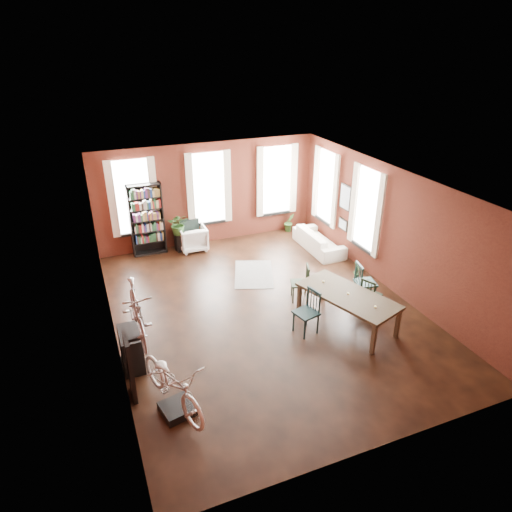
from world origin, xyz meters
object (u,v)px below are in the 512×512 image
dining_chair_d (365,283)px  bicycle_floor (170,361)px  console_table (131,349)px  plant_stand (180,243)px  bookshelf (147,220)px  dining_table (346,309)px  white_armchair (193,237)px  dining_chair_c (371,295)px  dining_chair_b (300,283)px  dining_chair_a (306,313)px  cream_sofa (319,237)px  bike_trainer (177,409)px

dining_chair_d → bicycle_floor: 5.68m
console_table → bicycle_floor: size_ratio=0.41×
console_table → plant_stand: 5.48m
bookshelf → bicycle_floor: bookshelf is taller
dining_table → bicycle_floor: 4.55m
dining_table → white_armchair: 5.76m
dining_chair_c → white_armchair: bearing=7.5°
dining_chair_b → dining_chair_c: bearing=70.1°
dining_chair_a → dining_chair_c: size_ratio=1.14×
cream_sofa → bike_trainer: bearing=131.9°
dining_chair_a → dining_table: bearing=74.1°
dining_table → white_armchair: (-2.23, 5.31, 0.02)m
dining_chair_a → console_table: bearing=-107.4°
dining_chair_b → white_armchair: 4.30m
dining_chair_c → bookshelf: size_ratio=0.41×
bike_trainer → plant_stand: (1.65, 6.64, 0.19)m
white_armchair → console_table: 5.60m
dining_chair_c → dining_chair_d: size_ratio=0.88×
white_armchair → cream_sofa: white_armchair is taller
dining_table → dining_chair_b: (-0.51, 1.37, 0.08)m
dining_chair_d → bike_trainer: 5.64m
plant_stand → bookshelf: bearing=168.8°
dining_chair_c → bike_trainer: (-5.11, -1.52, -0.38)m
dining_chair_d → bicycle_floor: (-5.29, -1.97, 0.61)m
dining_chair_c → console_table: dining_chair_c is taller
plant_stand → dining_chair_d: bearing=-52.1°
dining_chair_c → dining_chair_d: dining_chair_d is taller
white_armchair → plant_stand: white_armchair is taller
dining_chair_b → dining_chair_c: (1.34, -1.12, -0.02)m
dining_chair_b → bicycle_floor: bicycle_floor is taller
console_table → bicycle_floor: (0.51, -1.59, 0.73)m
bike_trainer → plant_stand: plant_stand is taller
bookshelf → bike_trainer: size_ratio=4.04×
dining_table → console_table: console_table is taller
dining_chair_a → dining_chair_b: bearing=145.7°
dining_table → dining_chair_a: bearing=158.1°
dining_chair_d → cream_sofa: dining_chair_d is taller
dining_chair_a → bookshelf: (-2.51, 5.49, 0.58)m
bookshelf → bicycle_floor: 6.84m
dining_table → console_table: bearing=156.9°
dining_chair_a → dining_chair_d: 2.11m
dining_chair_c → dining_chair_d: bearing=-41.6°
dining_table → cream_sofa: size_ratio=1.12×
white_armchair → bicycle_floor: bicycle_floor is taller
dining_chair_d → plant_stand: size_ratio=1.92×
dining_chair_b → white_armchair: size_ratio=1.13×
bike_trainer → bicycle_floor: 1.05m
dining_chair_d → dining_chair_b: bearing=77.0°
dining_chair_b → plant_stand: (-2.12, 3.99, -0.20)m
dining_chair_b → bookshelf: (-3.02, 4.17, 0.63)m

